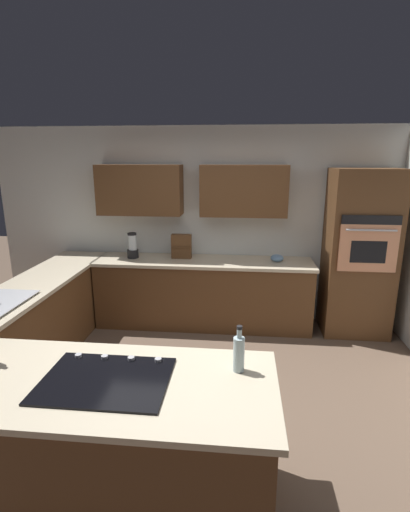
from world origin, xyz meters
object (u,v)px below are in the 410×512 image
object	(u,v)px
second_bottle	(239,353)
wall_oven	(359,254)
mixing_bowl	(277,258)
spice_rack	(181,246)
cooktop	(106,379)
blender	(133,247)

from	to	relation	value
second_bottle	wall_oven	bearing A→B (deg)	-119.48
mixing_bowl	spice_rack	bearing A→B (deg)	-2.09
cooktop	second_bottle	distance (m)	0.82
wall_oven	cooktop	distance (m)	3.57
cooktop	spice_rack	distance (m)	2.86
blender	spice_rack	bearing A→B (deg)	-175.98
blender	mixing_bowl	bearing A→B (deg)	180.00
wall_oven	cooktop	world-z (taller)	wall_oven
cooktop	blender	bearing A→B (deg)	-76.99
spice_rack	second_bottle	distance (m)	2.78
spice_rack	blender	bearing A→B (deg)	4.02
second_bottle	cooktop	bearing A→B (deg)	13.29
spice_rack	cooktop	bearing A→B (deg)	89.97
spice_rack	second_bottle	size ratio (longest dim) A/B	1.05
wall_oven	blender	distance (m)	2.90
blender	mixing_bowl	xyz separation A→B (m)	(-1.90, 0.00, -0.10)
cooktop	mixing_bowl	bearing A→B (deg)	-114.03
wall_oven	spice_rack	distance (m)	2.25
blender	spice_rack	xyz separation A→B (m)	(-0.65, -0.05, 0.02)
cooktop	mixing_bowl	world-z (taller)	mixing_bowl
wall_oven	mixing_bowl	size ratio (longest dim) A/B	12.40
spice_rack	second_bottle	xyz separation A→B (m)	(-0.79, 2.67, -0.04)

